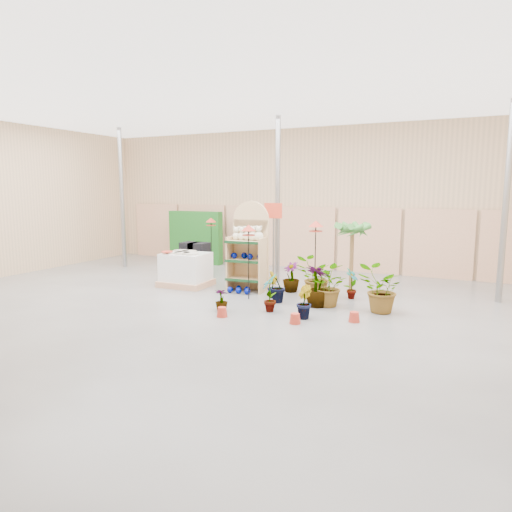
{
  "coord_description": "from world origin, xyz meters",
  "views": [
    {
      "loc": [
        4.89,
        -8.08,
        2.57
      ],
      "look_at": [
        0.3,
        1.5,
        1.0
      ],
      "focal_mm": 32.0,
      "sensor_mm": 36.0,
      "label": 1
    }
  ],
  "objects_px": {
    "pallet_stack": "(186,269)",
    "potted_plant_2": "(327,286)",
    "display_shelf": "(249,250)",
    "bird_table_front": "(248,230)"
  },
  "relations": [
    {
      "from": "pallet_stack",
      "to": "potted_plant_2",
      "type": "xyz_separation_m",
      "value": [
        4.0,
        -0.42,
        0.01
      ]
    },
    {
      "from": "display_shelf",
      "to": "bird_table_front",
      "type": "xyz_separation_m",
      "value": [
        0.44,
        -0.91,
        0.59
      ]
    },
    {
      "from": "pallet_stack",
      "to": "potted_plant_2",
      "type": "bearing_deg",
      "value": -7.79
    },
    {
      "from": "display_shelf",
      "to": "pallet_stack",
      "type": "bearing_deg",
      "value": -174.58
    },
    {
      "from": "display_shelf",
      "to": "bird_table_front",
      "type": "height_order",
      "value": "display_shelf"
    },
    {
      "from": "bird_table_front",
      "to": "potted_plant_2",
      "type": "distance_m",
      "value": 2.18
    },
    {
      "from": "display_shelf",
      "to": "bird_table_front",
      "type": "distance_m",
      "value": 1.17
    },
    {
      "from": "pallet_stack",
      "to": "display_shelf",
      "type": "bearing_deg",
      "value": 8.6
    },
    {
      "from": "display_shelf",
      "to": "pallet_stack",
      "type": "relative_size",
      "value": 1.77
    },
    {
      "from": "pallet_stack",
      "to": "potted_plant_2",
      "type": "distance_m",
      "value": 4.02
    }
  ]
}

